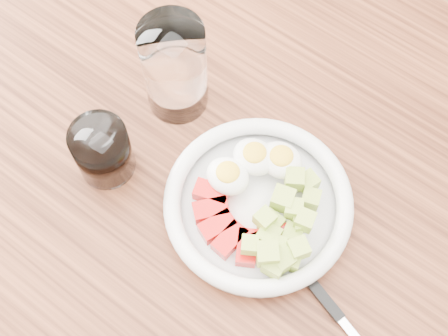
# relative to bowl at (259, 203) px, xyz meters

# --- Properties ---
(ground) EXTENTS (4.00, 4.00, 0.00)m
(ground) POSITION_rel_bowl_xyz_m (-0.05, 0.00, -0.79)
(ground) COLOR brown
(ground) RESTS_ON ground
(dining_table) EXTENTS (1.50, 0.90, 0.77)m
(dining_table) POSITION_rel_bowl_xyz_m (-0.05, 0.00, -0.12)
(dining_table) COLOR brown
(dining_table) RESTS_ON ground
(bowl) EXTENTS (0.24, 0.24, 0.06)m
(bowl) POSITION_rel_bowl_xyz_m (0.00, 0.00, 0.00)
(bowl) COLOR white
(bowl) RESTS_ON dining_table
(fork) EXTENTS (0.20, 0.07, 0.01)m
(fork) POSITION_rel_bowl_xyz_m (0.14, -0.05, -0.02)
(fork) COLOR black
(fork) RESTS_ON dining_table
(water_glass) EXTENTS (0.09, 0.09, 0.15)m
(water_glass) POSITION_rel_bowl_xyz_m (-0.19, 0.07, 0.05)
(water_glass) COLOR white
(water_glass) RESTS_ON dining_table
(coffee_glass) EXTENTS (0.07, 0.07, 0.09)m
(coffee_glass) POSITION_rel_bowl_xyz_m (-0.20, -0.07, 0.02)
(coffee_glass) COLOR white
(coffee_glass) RESTS_ON dining_table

